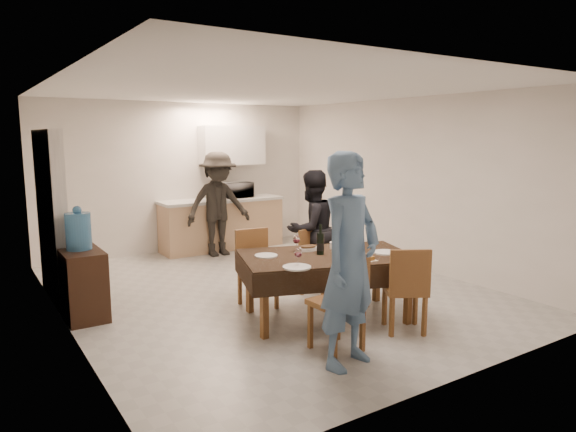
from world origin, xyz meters
name	(u,v)px	position (x,y,z in m)	size (l,w,h in m)	color
floor	(271,290)	(0.00, 0.00, 0.00)	(5.00, 6.00, 0.02)	#A3A39E
ceiling	(270,89)	(0.00, 0.00, 2.60)	(5.00, 6.00, 0.02)	white
wall_back	(183,177)	(0.00, 3.00, 1.30)	(5.00, 0.02, 2.60)	silver
wall_front	(464,227)	(0.00, -3.00, 1.30)	(5.00, 0.02, 2.60)	silver
wall_left	(60,208)	(-2.50, 0.00, 1.30)	(0.02, 6.00, 2.60)	silver
wall_right	(408,183)	(2.50, 0.00, 1.30)	(0.02, 6.00, 2.60)	silver
stub_partition	(52,216)	(-2.42, 1.20, 1.05)	(0.15, 1.40, 2.10)	silver
kitchen_base_cabinet	(222,225)	(0.60, 2.68, 0.43)	(2.20, 0.60, 0.86)	tan
kitchen_worktop	(222,200)	(0.60, 2.68, 0.89)	(2.24, 0.64, 0.05)	beige
upper_cabinet	(232,145)	(0.90, 2.82, 1.85)	(1.20, 0.34, 0.70)	silver
dining_table	(327,258)	(-0.01, -1.21, 0.69)	(2.11, 1.62, 0.73)	black
chair_near_left	(343,293)	(-0.46, -2.05, 0.58)	(0.46, 0.46, 0.52)	brown
chair_near_right	(411,281)	(0.44, -2.05, 0.56)	(0.57, 0.59, 0.49)	brown
chair_far_left	(261,262)	(-0.46, -0.55, 0.56)	(0.47, 0.47, 0.50)	brown
chair_far_right	(323,256)	(0.44, -0.54, 0.51)	(0.50, 0.51, 0.45)	brown
console	(82,283)	(-2.28, 0.34, 0.39)	(0.42, 0.84, 0.77)	#321C10
water_jug	(78,231)	(-2.28, 0.34, 0.98)	(0.27, 0.27, 0.41)	teal
wine_bottle	(320,239)	(-0.06, -1.16, 0.89)	(0.08, 0.08, 0.34)	black
water_pitcher	(354,242)	(0.34, -1.26, 0.84)	(0.14, 0.14, 0.22)	white
savoury_tart	(356,258)	(0.09, -1.59, 0.75)	(0.37, 0.28, 0.05)	#AB8232
salad_bowl	(338,245)	(0.29, -1.03, 0.76)	(0.19, 0.19, 0.07)	white
mushroom_dish	(308,249)	(-0.06, -0.93, 0.74)	(0.21, 0.21, 0.04)	white
wine_glass_a	(298,257)	(-0.56, -1.46, 0.82)	(0.08, 0.08, 0.18)	white
wine_glass_b	(351,237)	(0.54, -0.96, 0.82)	(0.08, 0.08, 0.18)	white
wine_glass_c	(296,244)	(-0.21, -0.91, 0.82)	(0.08, 0.08, 0.19)	white
plate_near_left	(297,267)	(-0.61, -1.51, 0.73)	(0.28, 0.28, 0.02)	white
plate_near_right	(386,252)	(0.59, -1.51, 0.73)	(0.28, 0.28, 0.02)	white
plate_far_left	(266,256)	(-0.61, -0.91, 0.73)	(0.25, 0.25, 0.01)	white
plate_far_right	(351,243)	(0.59, -0.91, 0.73)	(0.26, 0.26, 0.01)	white
microwave	(237,190)	(0.92, 2.68, 1.05)	(0.51, 0.34, 0.28)	silver
person_near	(350,261)	(-0.56, -2.26, 0.95)	(0.69, 0.45, 1.90)	slate
person_far	(312,230)	(0.54, -0.16, 0.79)	(0.77, 0.60, 1.58)	black
person_kitchen	(218,204)	(0.32, 2.23, 0.88)	(1.14, 0.65, 1.76)	black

